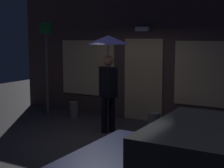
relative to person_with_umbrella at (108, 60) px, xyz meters
name	(u,v)px	position (x,y,z in m)	size (l,w,h in m)	color
ground_plane	(101,141)	(0.21, -0.67, -1.72)	(18.00, 18.00, 0.00)	#423F44
building_facade	(146,47)	(0.21, 1.68, 0.25)	(8.21, 0.48, 3.99)	brown
person_with_umbrella	(108,60)	(0.00, 0.00, 0.00)	(1.01, 1.01, 2.28)	black
street_sign_post	(46,62)	(-2.38, 0.63, -0.18)	(0.40, 0.07, 2.74)	#595B60
sidewalk_bollard	(74,110)	(-1.55, 0.76, -1.50)	(0.24, 0.24, 0.45)	slate
sidewalk_bollard_2	(154,124)	(1.06, 0.27, -1.46)	(0.28, 0.28, 0.53)	slate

